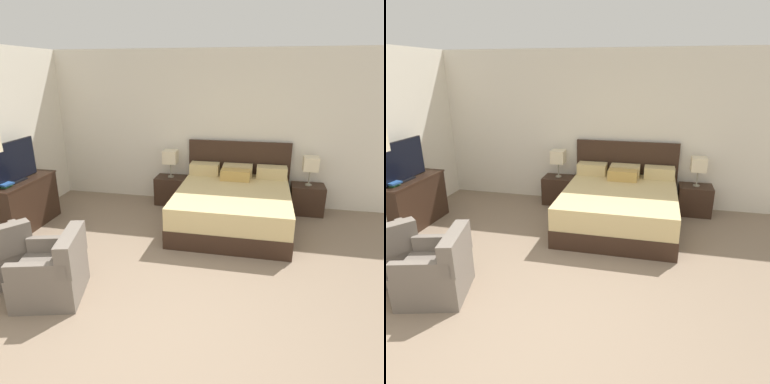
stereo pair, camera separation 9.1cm
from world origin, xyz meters
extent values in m
plane|color=#84705B|center=(0.00, 0.00, 0.00)|extent=(11.15, 11.15, 0.00)
cube|color=silver|center=(0.00, 3.75, 1.38)|extent=(7.25, 0.06, 2.76)
cube|color=#332116|center=(0.48, 2.64, 0.14)|extent=(1.77, 1.97, 0.28)
cube|color=#D6BC7F|center=(0.48, 2.64, 0.44)|extent=(1.75, 1.95, 0.33)
cube|color=#332116|center=(0.48, 3.65, 0.60)|extent=(1.84, 0.05, 1.20)
cube|color=#D6BC7F|center=(-0.11, 3.46, 0.71)|extent=(0.52, 0.28, 0.20)
cube|color=#D6BC7F|center=(0.48, 3.46, 0.71)|extent=(0.52, 0.28, 0.20)
cube|color=#D6BC7F|center=(1.08, 3.46, 0.71)|extent=(0.52, 0.28, 0.20)
cube|color=tan|center=(0.46, 3.19, 0.70)|extent=(0.49, 0.22, 0.18)
cube|color=#332116|center=(-0.75, 3.45, 0.26)|extent=(0.56, 0.42, 0.51)
cube|color=black|center=(-0.75, 3.25, 0.31)|extent=(0.48, 0.01, 0.23)
cube|color=#332116|center=(1.71, 3.45, 0.26)|extent=(0.56, 0.42, 0.51)
cube|color=black|center=(1.71, 3.25, 0.31)|extent=(0.48, 0.01, 0.23)
cylinder|color=gray|center=(-0.75, 3.45, 0.52)|extent=(0.11, 0.11, 0.02)
cylinder|color=gray|center=(-0.75, 3.45, 0.66)|extent=(0.02, 0.02, 0.25)
cube|color=beige|center=(-0.75, 3.45, 0.90)|extent=(0.25, 0.25, 0.24)
cylinder|color=gray|center=(1.71, 3.45, 0.52)|extent=(0.11, 0.11, 0.02)
cylinder|color=gray|center=(1.71, 3.45, 0.66)|extent=(0.02, 0.02, 0.25)
cube|color=beige|center=(1.71, 3.45, 0.90)|extent=(0.25, 0.25, 0.24)
cube|color=#332116|center=(-2.76, 1.96, 0.40)|extent=(0.47, 1.16, 0.79)
cube|color=#382419|center=(-2.76, 1.96, 0.78)|extent=(0.48, 1.20, 0.02)
cube|color=black|center=(-2.76, 1.87, 0.80)|extent=(0.18, 0.30, 0.02)
cube|color=black|center=(-2.76, 1.87, 1.10)|extent=(0.04, 0.96, 0.61)
cube|color=black|center=(-2.74, 1.87, 1.10)|extent=(0.01, 0.94, 0.58)
cube|color=#2D7042|center=(-2.78, 1.59, 0.81)|extent=(0.23, 0.17, 0.04)
cube|color=#234C8E|center=(-2.74, 1.59, 0.84)|extent=(0.25, 0.21, 0.03)
cube|color=#70665B|center=(-1.96, 0.82, 0.49)|extent=(0.56, 0.44, 0.18)
cube|color=#70665B|center=(-1.32, 0.39, 0.20)|extent=(0.83, 0.83, 0.40)
cube|color=#70665B|center=(-1.06, 0.46, 0.58)|extent=(0.33, 0.70, 0.36)
cube|color=#70665B|center=(-1.24, 0.11, 0.49)|extent=(0.63, 0.25, 0.18)
cube|color=#70665B|center=(-1.39, 0.68, 0.49)|extent=(0.63, 0.25, 0.18)
cylinder|color=gray|center=(-2.50, 1.09, 0.01)|extent=(0.28, 0.28, 0.02)
camera|label=1|loc=(0.87, -2.46, 2.37)|focal=32.00mm
camera|label=2|loc=(0.96, -2.44, 2.37)|focal=32.00mm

